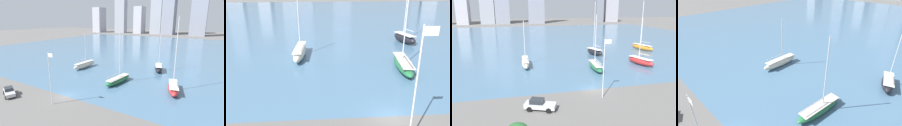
# 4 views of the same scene
# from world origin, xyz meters

# --- Properties ---
(ground_plane) EXTENTS (500.00, 500.00, 0.00)m
(ground_plane) POSITION_xyz_m (0.00, 0.00, 0.00)
(ground_plane) COLOR #605E5B
(harbor_water) EXTENTS (180.00, 140.00, 0.00)m
(harbor_water) POSITION_xyz_m (0.00, 70.00, 0.00)
(harbor_water) COLOR #476B89
(harbor_water) RESTS_ON ground_plane
(flag_pole) EXTENTS (1.24, 0.14, 10.36)m
(flag_pole) POSITION_xyz_m (0.39, -3.98, 5.66)
(flag_pole) COLOR silver
(flag_pole) RESTS_ON ground_plane
(sailboat_red) EXTENTS (4.39, 9.03, 16.86)m
(sailboat_red) POSITION_xyz_m (19.40, 14.15, 1.10)
(sailboat_red) COLOR #B72828
(sailboat_red) RESTS_ON harbor_water
(sailboat_green) EXTENTS (3.44, 10.28, 13.51)m
(sailboat_green) POSITION_xyz_m (5.79, 12.90, 0.89)
(sailboat_green) COLOR #236B3D
(sailboat_green) RESTS_ON harbor_water
(sailboat_black) EXTENTS (4.31, 7.66, 16.93)m
(sailboat_black) POSITION_xyz_m (11.84, 28.73, 1.17)
(sailboat_black) COLOR black
(sailboat_black) RESTS_ON harbor_water
(sailboat_cream) EXTENTS (2.30, 10.41, 11.89)m
(sailboat_cream) POSITION_xyz_m (-11.18, 20.00, 1.07)
(sailboat_cream) COLOR beige
(sailboat_cream) RESTS_ON harbor_water
(sailboat_orange) EXTENTS (4.05, 10.19, 11.44)m
(sailboat_orange) POSITION_xyz_m (31.97, 32.77, 1.04)
(sailboat_orange) COLOR orange
(sailboat_orange) RESTS_ON harbor_water
(parked_pickup_silver) EXTENTS (5.12, 3.54, 1.76)m
(parked_pickup_silver) POSITION_xyz_m (-10.92, -5.94, 0.89)
(parked_pickup_silver) COLOR #B7B7BC
(parked_pickup_silver) RESTS_ON ground_plane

